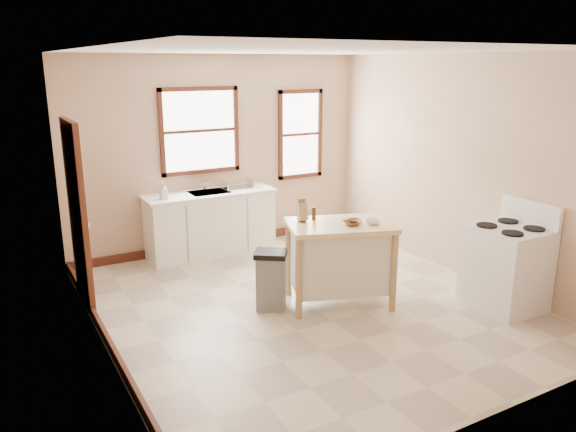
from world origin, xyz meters
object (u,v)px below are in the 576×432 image
object	(u,v)px
soap_bottle_b	(164,191)
bowl_c	(373,222)
bowl_a	(352,223)
dish_rack	(237,185)
knife_block	(302,213)
soap_bottle_a	(162,190)
bowl_b	(354,221)
trash_bin	(271,280)
gas_stove	(507,256)
kitchen_island	(340,263)
pepper_grinder	(314,213)

from	to	relation	value
soap_bottle_b	bowl_c	world-z (taller)	soap_bottle_b
bowl_a	bowl_c	world-z (taller)	bowl_c
dish_rack	knife_block	xyz separation A→B (m)	(-0.13, -2.06, 0.08)
soap_bottle_a	bowl_c	world-z (taller)	soap_bottle_a
soap_bottle_b	dish_rack	xyz separation A→B (m)	(1.11, 0.09, -0.05)
bowl_b	trash_bin	xyz separation A→B (m)	(-0.91, 0.29, -0.63)
dish_rack	bowl_c	world-z (taller)	dish_rack
knife_block	gas_stove	distance (m)	2.33
kitchen_island	bowl_c	bearing A→B (deg)	-15.27
soap_bottle_a	dish_rack	bearing A→B (deg)	-14.73
bowl_a	bowl_b	size ratio (longest dim) A/B	1.24
trash_bin	pepper_grinder	bearing A→B (deg)	37.31
bowl_c	gas_stove	bearing A→B (deg)	-32.61
bowl_a	gas_stove	distance (m)	1.77
soap_bottle_a	kitchen_island	distance (m)	2.70
pepper_grinder	bowl_a	world-z (taller)	pepper_grinder
knife_block	pepper_grinder	xyz separation A→B (m)	(0.15, -0.01, -0.02)
soap_bottle_b	trash_bin	world-z (taller)	soap_bottle_b
kitchen_island	trash_bin	xyz separation A→B (m)	(-0.76, 0.24, -0.14)
bowl_a	bowl_b	distance (m)	0.11
dish_rack	kitchen_island	bearing A→B (deg)	-103.31
soap_bottle_b	bowl_b	size ratio (longest dim) A/B	1.36
pepper_grinder	dish_rack	bearing A→B (deg)	90.47
soap_bottle_b	bowl_a	bearing A→B (deg)	-62.70
knife_block	trash_bin	xyz separation A→B (m)	(-0.42, -0.04, -0.71)
gas_stove	bowl_a	bearing A→B (deg)	149.12
pepper_grinder	trash_bin	bearing A→B (deg)	-177.64
bowl_a	kitchen_island	bearing A→B (deg)	118.34
soap_bottle_a	knife_block	world-z (taller)	same
pepper_grinder	bowl_b	distance (m)	0.47
soap_bottle_b	knife_block	bearing A→B (deg)	-66.42
pepper_grinder	bowl_a	distance (m)	0.46
bowl_c	knife_block	bearing A→B (deg)	142.27
pepper_grinder	bowl_c	world-z (taller)	pepper_grinder
knife_block	bowl_a	xyz separation A→B (m)	(0.40, -0.40, -0.08)
knife_block	bowl_a	distance (m)	0.57
dish_rack	kitchen_island	size ratio (longest dim) A/B	0.37
knife_block	pepper_grinder	distance (m)	0.15
soap_bottle_a	trash_bin	distance (m)	2.23
soap_bottle_b	bowl_a	size ratio (longest dim) A/B	1.10
trash_bin	dish_rack	bearing A→B (deg)	110.22
dish_rack	bowl_a	distance (m)	2.48
pepper_grinder	trash_bin	size ratio (longest dim) A/B	0.22
soap_bottle_b	bowl_b	distance (m)	2.73
soap_bottle_a	pepper_grinder	bearing A→B (deg)	-78.39
dish_rack	kitchen_island	world-z (taller)	dish_rack
kitchen_island	bowl_b	world-z (taller)	bowl_b
knife_block	gas_stove	world-z (taller)	gas_stove
bowl_b	bowl_c	bearing A→B (deg)	-47.06
pepper_grinder	bowl_c	xyz separation A→B (m)	(0.48, -0.47, -0.05)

